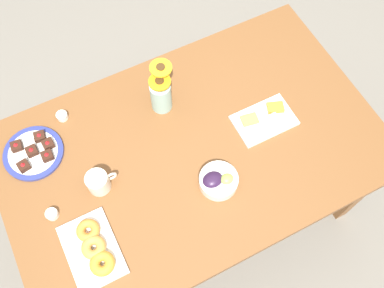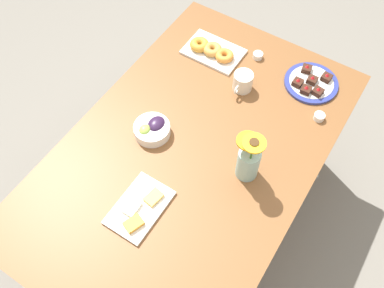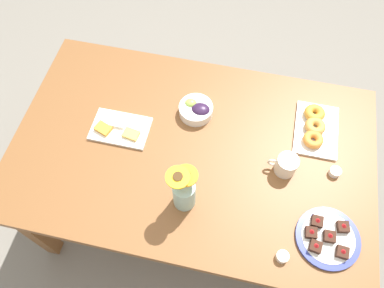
# 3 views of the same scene
# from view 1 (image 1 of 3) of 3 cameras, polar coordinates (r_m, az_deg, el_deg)

# --- Properties ---
(ground_plane) EXTENTS (6.00, 6.00, 0.00)m
(ground_plane) POSITION_cam_1_polar(r_m,az_deg,el_deg) (2.49, 0.00, -7.89)
(ground_plane) COLOR slate
(dining_table) EXTENTS (1.60, 1.00, 0.74)m
(dining_table) POSITION_cam_1_polar(r_m,az_deg,el_deg) (1.88, 0.00, -1.67)
(dining_table) COLOR brown
(dining_table) RESTS_ON ground_plane
(coffee_mug) EXTENTS (0.13, 0.09, 0.09)m
(coffee_mug) POSITION_cam_1_polar(r_m,az_deg,el_deg) (1.73, -12.38, -4.98)
(coffee_mug) COLOR silver
(coffee_mug) RESTS_ON dining_table
(grape_bowl) EXTENTS (0.16, 0.16, 0.07)m
(grape_bowl) POSITION_cam_1_polar(r_m,az_deg,el_deg) (1.72, 3.50, -4.89)
(grape_bowl) COLOR white
(grape_bowl) RESTS_ON dining_table
(cheese_platter) EXTENTS (0.26, 0.17, 0.03)m
(cheese_platter) POSITION_cam_1_polar(r_m,az_deg,el_deg) (1.88, 9.64, 3.30)
(cheese_platter) COLOR white
(cheese_platter) RESTS_ON dining_table
(croissant_platter) EXTENTS (0.19, 0.28, 0.05)m
(croissant_platter) POSITION_cam_1_polar(r_m,az_deg,el_deg) (1.68, -12.96, -13.48)
(croissant_platter) COLOR white
(croissant_platter) RESTS_ON dining_table
(jam_cup_honey) EXTENTS (0.05, 0.05, 0.03)m
(jam_cup_honey) POSITION_cam_1_polar(r_m,az_deg,el_deg) (1.94, -16.94, 3.61)
(jam_cup_honey) COLOR white
(jam_cup_honey) RESTS_ON dining_table
(jam_cup_berry) EXTENTS (0.05, 0.05, 0.03)m
(jam_cup_berry) POSITION_cam_1_polar(r_m,az_deg,el_deg) (1.77, -18.18, -8.88)
(jam_cup_berry) COLOR white
(jam_cup_berry) RESTS_ON dining_table
(dessert_plate) EXTENTS (0.25, 0.25, 0.05)m
(dessert_plate) POSITION_cam_1_polar(r_m,az_deg,el_deg) (1.90, -20.36, -1.06)
(dessert_plate) COLOR navy
(dessert_plate) RESTS_ON dining_table
(flower_vase) EXTENTS (0.11, 0.12, 0.26)m
(flower_vase) POSITION_cam_1_polar(r_m,az_deg,el_deg) (1.83, -4.17, 6.66)
(flower_vase) COLOR #99C1B7
(flower_vase) RESTS_ON dining_table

